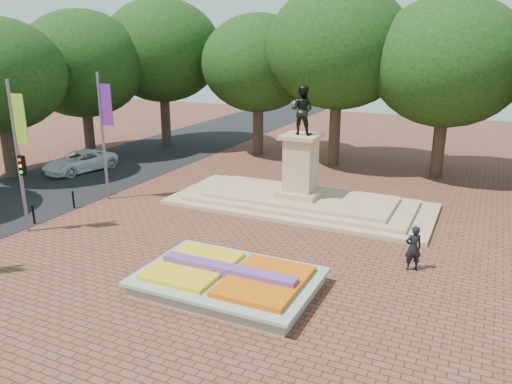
{
  "coord_description": "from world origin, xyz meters",
  "views": [
    {
      "loc": [
        8.82,
        -16.19,
        8.64
      ],
      "look_at": [
        -0.14,
        2.76,
        2.2
      ],
      "focal_mm": 35.0,
      "sensor_mm": 36.0,
      "label": 1
    }
  ],
  "objects_px": {
    "monument": "(300,190)",
    "pedestrian": "(413,248)",
    "flower_bed": "(229,280)",
    "van": "(80,161)"
  },
  "relations": [
    {
      "from": "monument",
      "to": "van",
      "type": "distance_m",
      "value": 16.09
    },
    {
      "from": "flower_bed",
      "to": "pedestrian",
      "type": "xyz_separation_m",
      "value": [
        5.7,
        4.47,
        0.54
      ]
    },
    {
      "from": "flower_bed",
      "to": "van",
      "type": "relative_size",
      "value": 1.26
    },
    {
      "from": "monument",
      "to": "pedestrian",
      "type": "height_order",
      "value": "monument"
    },
    {
      "from": "flower_bed",
      "to": "monument",
      "type": "bearing_deg",
      "value": 95.87
    },
    {
      "from": "van",
      "to": "pedestrian",
      "type": "distance_m",
      "value": 23.58
    },
    {
      "from": "flower_bed",
      "to": "van",
      "type": "xyz_separation_m",
      "value": [
        -17.11,
        10.47,
        0.32
      ]
    },
    {
      "from": "pedestrian",
      "to": "monument",
      "type": "bearing_deg",
      "value": -68.79
    },
    {
      "from": "flower_bed",
      "to": "pedestrian",
      "type": "bearing_deg",
      "value": 38.15
    },
    {
      "from": "van",
      "to": "monument",
      "type": "bearing_deg",
      "value": 10.18
    }
  ]
}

